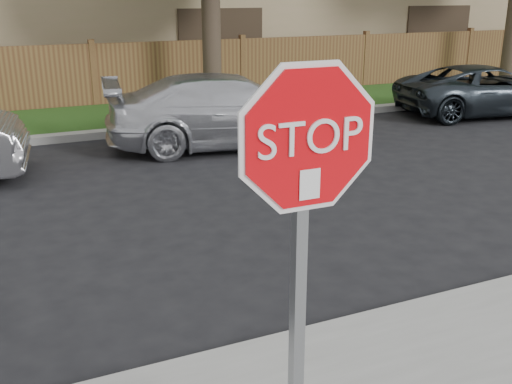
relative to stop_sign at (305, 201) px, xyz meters
name	(u,v)px	position (x,y,z in m)	size (l,w,h in m)	color
ground	(332,329)	(1.13, 1.48, -1.83)	(90.00, 90.00, 0.00)	black
far_curb	(125,132)	(1.13, 9.63, -1.75)	(70.00, 0.30, 0.15)	gray
grass_strip	(109,118)	(1.13, 11.28, -1.77)	(70.00, 3.00, 0.12)	#1E4714
fence	(94,77)	(1.13, 12.88, -1.03)	(70.00, 0.12, 1.60)	brown
stop_sign	(305,201)	(0.00, 0.00, 0.00)	(1.01, 0.13, 2.55)	gray
sedan_right	(231,111)	(2.81, 7.94, -1.15)	(1.90, 4.67, 1.36)	silver
sedan_far_right	(486,90)	(9.46, 8.29, -1.24)	(1.94, 4.22, 1.17)	#2E363D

